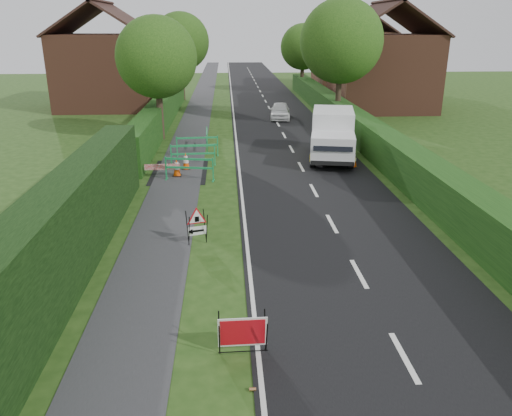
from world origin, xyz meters
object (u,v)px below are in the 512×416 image
triangle_sign (196,223)px  hatchback_car (280,111)px  red_rect_sign (243,333)px  works_van (333,134)px

triangle_sign → hatchback_car: hatchback_car is taller
hatchback_car → red_rect_sign: bearing=-91.4°
works_van → hatchback_car: 11.15m
works_van → triangle_sign: bearing=-110.4°
triangle_sign → hatchback_car: (4.69, 20.90, -0.12)m
triangle_sign → works_van: 11.57m
red_rect_sign → works_van: 15.93m
hatchback_car → works_van: bearing=-76.8°
triangle_sign → red_rect_sign: bearing=-93.1°
triangle_sign → works_van: works_van is taller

